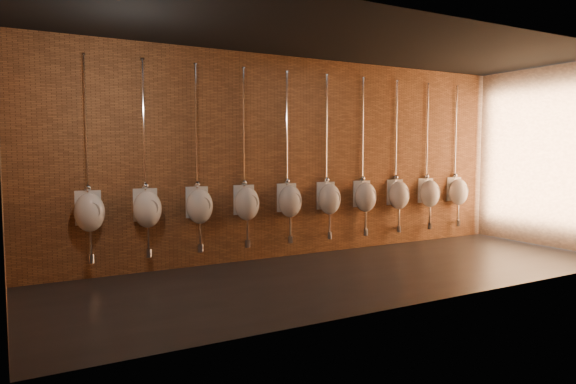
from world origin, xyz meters
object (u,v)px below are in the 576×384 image
Objects in this scene: urinal_2 at (199,205)px; urinal_9 at (458,191)px; urinal_5 at (329,198)px; urinal_6 at (365,196)px; urinal_8 at (430,193)px; urinal_1 at (147,208)px; urinal_4 at (290,200)px; urinal_0 at (89,211)px; urinal_3 at (247,203)px; urinal_7 at (399,194)px.

urinal_2 is 5.25m from urinal_9.
urinal_6 is (0.75, 0.00, 0.00)m from urinal_5.
urinal_8 is at bearing 0.00° from urinal_2.
urinal_2 is (0.75, 0.00, 0.00)m from urinal_1.
urinal_0 is at bearing 180.00° from urinal_4.
urinal_6 is (3.75, 0.00, 0.00)m from urinal_1.
urinal_1 is 1.00× the size of urinal_9.
urinal_3 and urinal_5 have the same top height.
urinal_4 is 1.00× the size of urinal_5.
urinal_5 is 1.00× the size of urinal_7.
urinal_6 and urinal_7 have the same top height.
urinal_0 is 1.00× the size of urinal_8.
urinal_4 and urinal_8 have the same top height.
urinal_4 is at bearing 0.00° from urinal_0.
urinal_0 and urinal_8 have the same top height.
urinal_2 is 1.00× the size of urinal_9.
urinal_1 is at bearing 180.00° from urinal_3.
urinal_4 is 1.00× the size of urinal_8.
urinal_1 is 1.00× the size of urinal_2.
urinal_1 is 1.00× the size of urinal_8.
urinal_4 is (3.00, 0.00, 0.00)m from urinal_0.
urinal_3 is at bearing 180.00° from urinal_7.
urinal_4 and urinal_6 have the same top height.
urinal_0 is at bearing 180.00° from urinal_9.
urinal_3 is (2.25, 0.00, 0.00)m from urinal_0.
urinal_5 and urinal_9 have the same top height.
urinal_1 is at bearing 180.00° from urinal_4.
urinal_4 is (2.25, 0.00, 0.00)m from urinal_1.
urinal_6 is (4.50, 0.00, 0.00)m from urinal_0.
urinal_1 is 4.50m from urinal_7.
urinal_5 is at bearing 0.00° from urinal_1.
urinal_4 is at bearing 0.00° from urinal_3.
urinal_1 is 6.00m from urinal_9.
urinal_4 is 1.00× the size of urinal_9.
urinal_2 is at bearing 180.00° from urinal_8.
urinal_0 and urinal_9 have the same top height.
urinal_0 is 0.75m from urinal_1.
urinal_2 is (1.50, 0.00, 0.00)m from urinal_0.
urinal_9 is at bearing 0.00° from urinal_0.
urinal_1 is 1.00× the size of urinal_5.
urinal_2 is 1.50m from urinal_4.
urinal_7 is (2.25, 0.00, 0.00)m from urinal_4.
urinal_6 and urinal_8 have the same top height.
urinal_2 is 1.00× the size of urinal_3.
urinal_3 is 4.50m from urinal_9.
urinal_0 is 5.25m from urinal_7.
urinal_7 is 1.50m from urinal_9.
urinal_6 is at bearing 180.00° from urinal_9.
urinal_3 is 1.00× the size of urinal_6.
urinal_4 is at bearing 180.00° from urinal_7.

